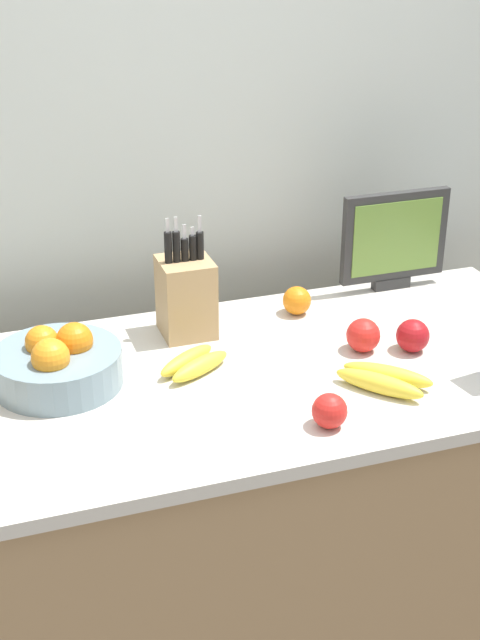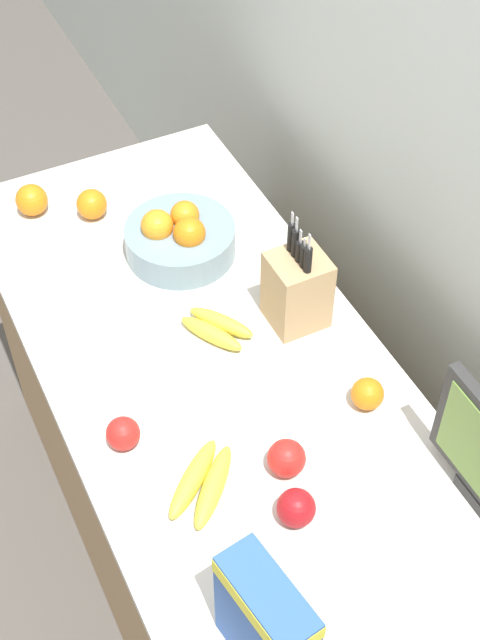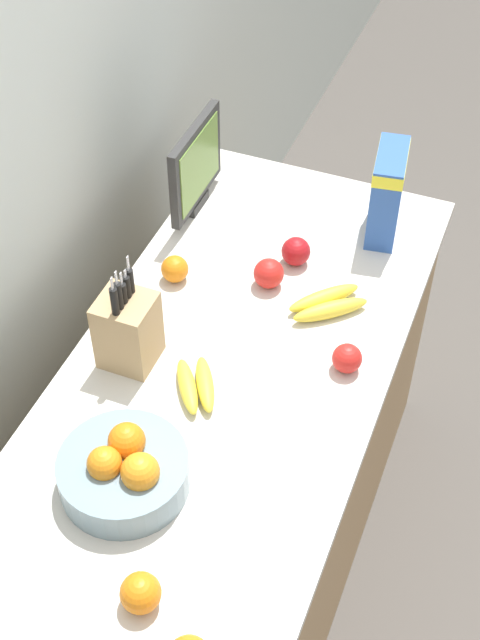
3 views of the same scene
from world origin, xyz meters
The scene contains 14 objects.
ground_plane centered at (0.00, 0.00, 0.00)m, with size 14.00×14.00×0.00m, color #514C47.
wall_back centered at (0.00, 0.58, 1.30)m, with size 9.00×0.06×2.60m.
counter centered at (0.00, 0.00, 0.45)m, with size 1.67×0.74×0.90m.
knife_block centered at (-0.04, 0.23, 0.99)m, with size 0.12×0.13×0.29m.
cereal_box centered at (0.64, -0.20, 1.04)m, with size 0.20×0.11×0.25m.
fruit_bowl centered at (-0.36, 0.08, 0.95)m, with size 0.28×0.28×0.13m.
banana_bunch_left centered at (0.29, -0.16, 0.92)m, with size 0.20×0.20×0.04m.
banana_bunch_right centered at (-0.07, 0.04, 0.92)m, with size 0.18×0.16×0.04m.
apple_leftmost centered at (0.43, -0.03, 0.94)m, with size 0.08×0.08×0.08m, color #A31419.
apple_middle centered at (0.32, 0.01, 0.94)m, with size 0.08×0.08×0.08m, color red.
apple_rightmost centered at (0.12, -0.26, 0.93)m, with size 0.07×0.07×0.07m, color red.
orange_front_center centered at (0.25, 0.24, 0.93)m, with size 0.07×0.07×0.07m, color orange.
orange_near_bowl centered at (-0.68, -0.21, 0.94)m, with size 0.08×0.08×0.08m, color orange.
orange_by_cereal centered at (-0.59, -0.07, 0.94)m, with size 0.08×0.08×0.08m, color orange.
Camera 2 is at (1.18, -0.51, 2.43)m, focal length 50.00 mm.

